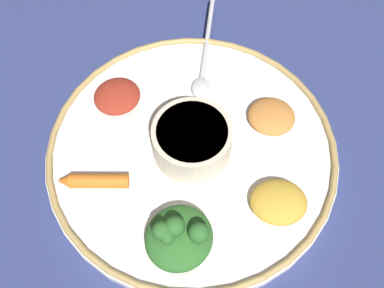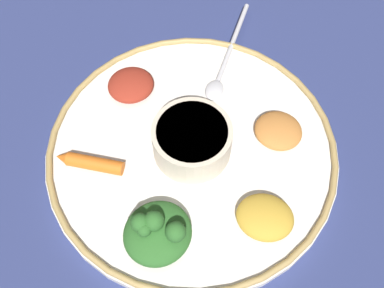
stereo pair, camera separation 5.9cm
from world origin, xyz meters
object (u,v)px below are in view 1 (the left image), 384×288
at_px(spoon, 204,61).
at_px(greens_pile, 179,237).
at_px(center_bowl, 192,140).
at_px(carrot_near_spoon, 94,181).

height_order(spoon, greens_pile, greens_pile).
relative_size(center_bowl, greens_pile, 0.91).
relative_size(greens_pile, carrot_near_spoon, 1.25).
bearing_deg(center_bowl, carrot_near_spoon, 108.64).
bearing_deg(carrot_near_spoon, center_bowl, -71.36).
height_order(center_bowl, greens_pile, greens_pile).
xyz_separation_m(center_bowl, spoon, (0.14, -0.02, -0.02)).
xyz_separation_m(greens_pile, carrot_near_spoon, (0.08, 0.10, -0.01)).
relative_size(center_bowl, spoon, 0.53).
xyz_separation_m(spoon, greens_pile, (-0.26, 0.05, 0.02)).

